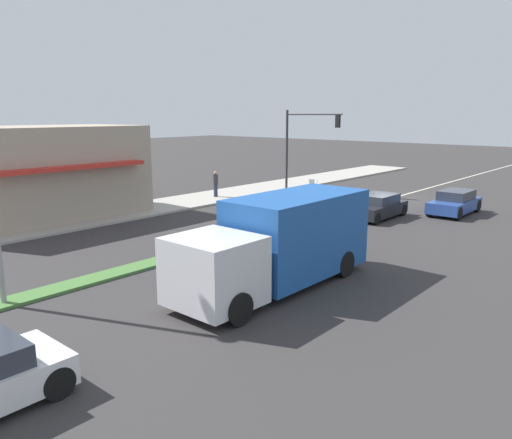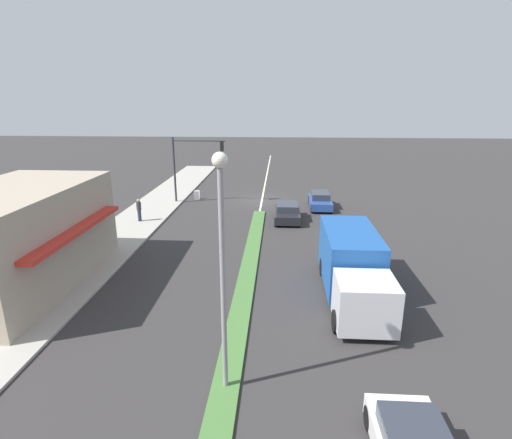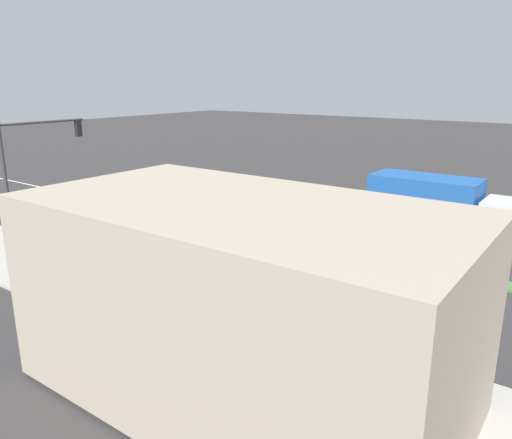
{
  "view_description": "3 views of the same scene",
  "coord_description": "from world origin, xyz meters",
  "px_view_note": "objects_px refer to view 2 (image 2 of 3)",
  "views": [
    {
      "loc": [
        -14.46,
        30.07,
        5.44
      ],
      "look_at": [
        -0.63,
        14.1,
        0.96
      ],
      "focal_mm": 35.0,
      "sensor_mm": 36.0,
      "label": 1
    },
    {
      "loc": [
        -1.61,
        35.08,
        8.81
      ],
      "look_at": [
        -0.18,
        11.67,
        1.7
      ],
      "focal_mm": 28.0,
      "sensor_mm": 36.0,
      "label": 2
    },
    {
      "loc": [
        19.29,
        24.45,
        7.4
      ],
      "look_at": [
        1.9,
        11.79,
        1.39
      ],
      "focal_mm": 35.0,
      "sensor_mm": 36.0,
      "label": 3
    }
  ],
  "objects_px": {
    "traffic_signal_main": "(190,159)",
    "warning_aframe_sign": "(197,195)",
    "pedestrian": "(139,209)",
    "delivery_truck": "(352,266)",
    "coupe_blue": "(320,201)",
    "street_lamp": "(222,247)",
    "sedan_dark": "(287,213)"
  },
  "relations": [
    {
      "from": "traffic_signal_main",
      "to": "pedestrian",
      "type": "distance_m",
      "value": 7.22
    },
    {
      "from": "street_lamp",
      "to": "coupe_blue",
      "type": "height_order",
      "value": "street_lamp"
    },
    {
      "from": "sedan_dark",
      "to": "coupe_blue",
      "type": "distance_m",
      "value": 4.69
    },
    {
      "from": "traffic_signal_main",
      "to": "warning_aframe_sign",
      "type": "relative_size",
      "value": 6.69
    },
    {
      "from": "coupe_blue",
      "to": "traffic_signal_main",
      "type": "bearing_deg",
      "value": -5.53
    },
    {
      "from": "traffic_signal_main",
      "to": "warning_aframe_sign",
      "type": "distance_m",
      "value": 3.64
    },
    {
      "from": "street_lamp",
      "to": "sedan_dark",
      "type": "height_order",
      "value": "street_lamp"
    },
    {
      "from": "delivery_truck",
      "to": "sedan_dark",
      "type": "xyz_separation_m",
      "value": [
        2.8,
        -11.85,
        -0.86
      ]
    },
    {
      "from": "pedestrian",
      "to": "coupe_blue",
      "type": "xyz_separation_m",
      "value": [
        -13.73,
        -5.0,
        -0.37
      ]
    },
    {
      "from": "warning_aframe_sign",
      "to": "sedan_dark",
      "type": "bearing_deg",
      "value": 143.88
    },
    {
      "from": "traffic_signal_main",
      "to": "street_lamp",
      "type": "distance_m",
      "value": 24.09
    },
    {
      "from": "traffic_signal_main",
      "to": "delivery_truck",
      "type": "height_order",
      "value": "traffic_signal_main"
    },
    {
      "from": "traffic_signal_main",
      "to": "warning_aframe_sign",
      "type": "xyz_separation_m",
      "value": [
        -0.21,
        -1.08,
        -3.47
      ]
    },
    {
      "from": "coupe_blue",
      "to": "street_lamp",
      "type": "bearing_deg",
      "value": 77.31
    },
    {
      "from": "traffic_signal_main",
      "to": "coupe_blue",
      "type": "height_order",
      "value": "traffic_signal_main"
    },
    {
      "from": "pedestrian",
      "to": "delivery_truck",
      "type": "distance_m",
      "value": 17.36
    },
    {
      "from": "pedestrian",
      "to": "warning_aframe_sign",
      "type": "xyz_separation_m",
      "value": [
        -2.81,
        -7.16,
        -0.58
      ]
    },
    {
      "from": "delivery_truck",
      "to": "sedan_dark",
      "type": "relative_size",
      "value": 1.94
    },
    {
      "from": "traffic_signal_main",
      "to": "street_lamp",
      "type": "relative_size",
      "value": 0.76
    },
    {
      "from": "pedestrian",
      "to": "sedan_dark",
      "type": "xyz_separation_m",
      "value": [
        -10.93,
        -1.24,
        -0.4
      ]
    },
    {
      "from": "pedestrian",
      "to": "sedan_dark",
      "type": "height_order",
      "value": "pedestrian"
    },
    {
      "from": "street_lamp",
      "to": "sedan_dark",
      "type": "distance_m",
      "value": 19.04
    },
    {
      "from": "street_lamp",
      "to": "sedan_dark",
      "type": "xyz_separation_m",
      "value": [
        -2.2,
        -18.44,
        -4.17
      ]
    },
    {
      "from": "street_lamp",
      "to": "warning_aframe_sign",
      "type": "bearing_deg",
      "value": -76.35
    },
    {
      "from": "pedestrian",
      "to": "traffic_signal_main",
      "type": "bearing_deg",
      "value": -113.17
    },
    {
      "from": "traffic_signal_main",
      "to": "pedestrian",
      "type": "xyz_separation_m",
      "value": [
        2.6,
        6.08,
        -2.9
      ]
    },
    {
      "from": "warning_aframe_sign",
      "to": "sedan_dark",
      "type": "xyz_separation_m",
      "value": [
        -8.12,
        5.92,
        0.18
      ]
    },
    {
      "from": "street_lamp",
      "to": "pedestrian",
      "type": "xyz_separation_m",
      "value": [
        8.73,
        -17.2,
        -3.77
      ]
    },
    {
      "from": "delivery_truck",
      "to": "coupe_blue",
      "type": "xyz_separation_m",
      "value": [
        0.0,
        -15.61,
        -0.83
      ]
    },
    {
      "from": "warning_aframe_sign",
      "to": "sedan_dark",
      "type": "height_order",
      "value": "sedan_dark"
    },
    {
      "from": "warning_aframe_sign",
      "to": "traffic_signal_main",
      "type": "bearing_deg",
      "value": 79.11
    },
    {
      "from": "street_lamp",
      "to": "pedestrian",
      "type": "relative_size",
      "value": 4.4
    }
  ]
}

